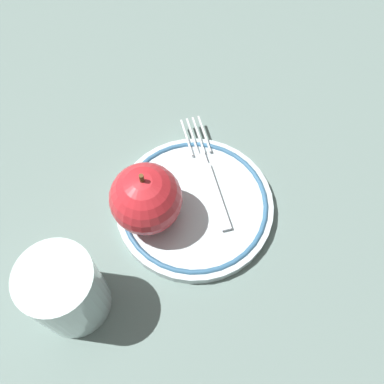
% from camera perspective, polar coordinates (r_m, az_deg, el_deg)
% --- Properties ---
extents(ground_plane, '(2.00, 2.00, 0.00)m').
position_cam_1_polar(ground_plane, '(0.53, -0.21, -2.64)').
color(ground_plane, slate).
extents(plate, '(0.19, 0.19, 0.02)m').
position_cam_1_polar(plate, '(0.53, 0.00, -1.44)').
color(plate, silver).
rests_on(plate, ground_plane).
extents(apple_red_whole, '(0.08, 0.08, 0.09)m').
position_cam_1_polar(apple_red_whole, '(0.48, -6.17, -0.91)').
color(apple_red_whole, red).
rests_on(apple_red_whole, plate).
extents(fork, '(0.09, 0.16, 0.00)m').
position_cam_1_polar(fork, '(0.53, 2.15, 2.51)').
color(fork, silver).
rests_on(fork, plate).
extents(drinking_glass, '(0.08, 0.08, 0.10)m').
position_cam_1_polar(drinking_glass, '(0.46, -16.31, -12.78)').
color(drinking_glass, silver).
rests_on(drinking_glass, ground_plane).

